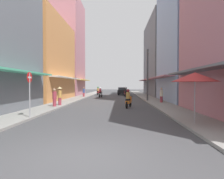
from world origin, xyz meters
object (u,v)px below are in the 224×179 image
motorbike_orange (129,99)px  pedestrian_crossing (84,92)px  pedestrian_foreground (54,98)px  pedestrian_far (161,96)px  vendor_umbrella (195,77)px  pedestrian_midway (60,95)px  motorbike_white (101,93)px  motorbike_red (98,91)px  utility_pole (148,75)px  street_sign_no_entry (30,89)px  parked_car (123,91)px  motorbike_maroon (125,92)px

motorbike_orange → pedestrian_crossing: 14.91m
motorbike_orange → pedestrian_foreground: bearing=-177.6°
pedestrian_far → vendor_umbrella: 10.99m
pedestrian_midway → pedestrian_crossing: pedestrian_midway is taller
motorbike_white → motorbike_red: size_ratio=1.00×
utility_pole → street_sign_no_entry: utility_pole is taller
pedestrian_foreground → street_sign_no_entry: street_sign_no_entry is taller
utility_pole → pedestrian_midway: bearing=-147.2°
parked_car → pedestrian_foreground: 22.53m
pedestrian_foreground → utility_pole: size_ratio=0.27×
motorbike_white → parked_car: motorbike_white is taller
pedestrian_foreground → vendor_umbrella: (9.08, -6.76, 1.50)m
pedestrian_far → street_sign_no_entry: bearing=-134.0°
pedestrian_midway → street_sign_no_entry: street_sign_no_entry is taller
pedestrian_foreground → pedestrian_far: 10.60m
parked_car → vendor_umbrella: size_ratio=1.66×
pedestrian_far → pedestrian_midway: bearing=-162.5°
vendor_umbrella → street_sign_no_entry: size_ratio=0.96×
motorbike_red → motorbike_orange: bearing=-76.5°
motorbike_orange → vendor_umbrella: bearing=-67.9°
motorbike_white → pedestrian_crossing: size_ratio=1.16×
motorbike_maroon → pedestrian_midway: (-6.27, -14.30, 0.28)m
motorbike_maroon → pedestrian_crossing: size_ratio=1.17×
parked_car → pedestrian_foreground: (-6.04, -21.71, 0.07)m
pedestrian_far → vendor_umbrella: (-0.69, -10.87, 1.50)m
pedestrian_crossing → vendor_umbrella: size_ratio=0.61×
utility_pole → vendor_umbrella: bearing=-88.3°
pedestrian_midway → pedestrian_foreground: bearing=-96.4°
motorbike_red → pedestrian_crossing: size_ratio=1.17×
motorbike_maroon → pedestrian_midway: bearing=-113.7°
pedestrian_foreground → vendor_umbrella: size_ratio=0.64×
parked_car → street_sign_no_entry: (-5.57, -27.24, 0.98)m
vendor_umbrella → utility_pole: 13.39m
motorbike_white → vendor_umbrella: size_ratio=0.71×
parked_car → motorbike_orange: bearing=-89.5°
motorbike_maroon → pedestrian_midway: pedestrian_midway is taller
motorbike_maroon → pedestrian_foreground: (-6.39, -15.37, 0.11)m
motorbike_maroon → motorbike_red: size_ratio=1.00×
motorbike_red → vendor_umbrella: size_ratio=0.71×
motorbike_maroon → street_sign_no_entry: street_sign_no_entry is taller
motorbike_white → motorbike_orange: same height
motorbike_white → pedestrian_midway: (-2.36, -13.07, 0.28)m
pedestrian_foreground → utility_pole: bearing=37.2°
motorbike_orange → pedestrian_crossing: motorbike_orange is taller
motorbike_red → street_sign_no_entry: bearing=-92.2°
parked_car → pedestrian_foreground: bearing=-105.6°
motorbike_white → pedestrian_crossing: (-2.56, -0.37, 0.07)m
motorbike_white → utility_pole: 10.06m
motorbike_orange → utility_pole: size_ratio=0.29×
motorbike_maroon → motorbike_white: bearing=-162.6°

